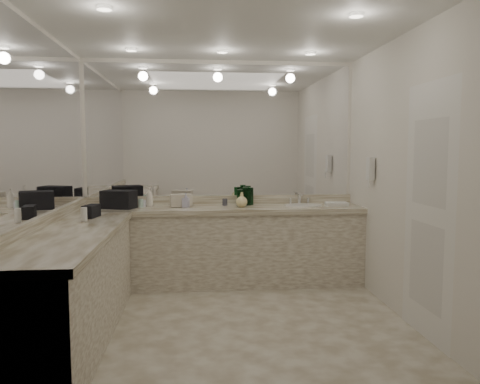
{
  "coord_description": "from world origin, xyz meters",
  "views": [
    {
      "loc": [
        -0.29,
        -4.11,
        1.56
      ],
      "look_at": [
        0.14,
        0.4,
        1.14
      ],
      "focal_mm": 35.0,
      "sensor_mm": 36.0,
      "label": 1
    }
  ],
  "objects": [
    {
      "name": "floor",
      "position": [
        0.0,
        0.0,
        0.0
      ],
      "size": [
        3.2,
        3.2,
        0.0
      ],
      "primitive_type": "plane",
      "color": "beige",
      "rests_on": "ground"
    },
    {
      "name": "ceiling",
      "position": [
        0.0,
        0.0,
        2.6
      ],
      "size": [
        3.2,
        3.2,
        0.0
      ],
      "primitive_type": "plane",
      "color": "white",
      "rests_on": "floor"
    },
    {
      "name": "wall_back",
      "position": [
        0.0,
        1.5,
        1.3
      ],
      "size": [
        3.2,
        0.02,
        2.6
      ],
      "primitive_type": "cube",
      "color": "silver",
      "rests_on": "floor"
    },
    {
      "name": "wall_left",
      "position": [
        -1.6,
        0.0,
        1.3
      ],
      "size": [
        0.02,
        3.0,
        2.6
      ],
      "primitive_type": "cube",
      "color": "silver",
      "rests_on": "floor"
    },
    {
      "name": "wall_right",
      "position": [
        1.6,
        0.0,
        1.3
      ],
      "size": [
        0.02,
        3.0,
        2.6
      ],
      "primitive_type": "cube",
      "color": "silver",
      "rests_on": "floor"
    },
    {
      "name": "vanity_back_base",
      "position": [
        0.0,
        1.2,
        0.42
      ],
      "size": [
        3.2,
        0.6,
        0.84
      ],
      "primitive_type": "cube",
      "color": "silver",
      "rests_on": "floor"
    },
    {
      "name": "vanity_back_top",
      "position": [
        0.0,
        1.19,
        0.87
      ],
      "size": [
        3.2,
        0.64,
        0.06
      ],
      "primitive_type": "cube",
      "color": "beige",
      "rests_on": "vanity_back_base"
    },
    {
      "name": "vanity_left_base",
      "position": [
        -1.3,
        -0.3,
        0.42
      ],
      "size": [
        0.6,
        2.4,
        0.84
      ],
      "primitive_type": "cube",
      "color": "silver",
      "rests_on": "floor"
    },
    {
      "name": "vanity_left_top",
      "position": [
        -1.29,
        -0.3,
        0.87
      ],
      "size": [
        0.64,
        2.42,
        0.06
      ],
      "primitive_type": "cube",
      "color": "beige",
      "rests_on": "vanity_left_base"
    },
    {
      "name": "backsplash_back",
      "position": [
        0.0,
        1.48,
        0.95
      ],
      "size": [
        3.2,
        0.04,
        0.1
      ],
      "primitive_type": "cube",
      "color": "beige",
      "rests_on": "vanity_back_top"
    },
    {
      "name": "backsplash_left",
      "position": [
        -1.58,
        0.0,
        0.95
      ],
      "size": [
        0.04,
        3.0,
        0.1
      ],
      "primitive_type": "cube",
      "color": "beige",
      "rests_on": "vanity_left_top"
    },
    {
      "name": "mirror_back",
      "position": [
        0.0,
        1.49,
        1.77
      ],
      "size": [
        3.12,
        0.01,
        1.55
      ],
      "primitive_type": "cube",
      "color": "white",
      "rests_on": "wall_back"
    },
    {
      "name": "mirror_left",
      "position": [
        -1.59,
        0.0,
        1.77
      ],
      "size": [
        0.01,
        2.92,
        1.55
      ],
      "primitive_type": "cube",
      "color": "white",
      "rests_on": "wall_left"
    },
    {
      "name": "sink",
      "position": [
        0.95,
        1.2,
        0.9
      ],
      "size": [
        0.44,
        0.44,
        0.03
      ],
      "primitive_type": "cylinder",
      "color": "white",
      "rests_on": "vanity_back_top"
    },
    {
      "name": "faucet",
      "position": [
        0.95,
        1.41,
        0.97
      ],
      "size": [
        0.24,
        0.16,
        0.14
      ],
      "primitive_type": "cube",
      "color": "silver",
      "rests_on": "vanity_back_top"
    },
    {
      "name": "wall_phone",
      "position": [
        1.56,
        0.7,
        1.35
      ],
      "size": [
        0.06,
        0.1,
        0.24
      ],
      "primitive_type": "cube",
      "color": "white",
      "rests_on": "wall_right"
    },
    {
      "name": "door",
      "position": [
        1.59,
        -0.5,
        1.05
      ],
      "size": [
        0.02,
        0.82,
        2.1
      ],
      "primitive_type": "cube",
      "color": "white",
      "rests_on": "wall_right"
    },
    {
      "name": "black_toiletry_bag",
      "position": [
        -1.15,
        1.15,
        1.0
      ],
      "size": [
        0.4,
        0.32,
        0.2
      ],
      "primitive_type": "cube",
      "rotation": [
        0.0,
        0.0,
        -0.32
      ],
      "color": "black",
      "rests_on": "vanity_back_top"
    },
    {
      "name": "black_bag_spill",
      "position": [
        -1.3,
        0.47,
        0.96
      ],
      "size": [
        0.14,
        0.24,
        0.12
      ],
      "primitive_type": "cube",
      "rotation": [
        0.0,
        0.0,
        -0.19
      ],
      "color": "black",
      "rests_on": "vanity_left_top"
    },
    {
      "name": "cream_cosmetic_case",
      "position": [
        -0.46,
        1.24,
        0.97
      ],
      "size": [
        0.26,
        0.19,
        0.14
      ],
      "primitive_type": "cube",
      "rotation": [
        0.0,
        0.0,
        0.19
      ],
      "color": "beige",
      "rests_on": "vanity_back_top"
    },
    {
      "name": "hand_towel",
      "position": [
        1.34,
        1.16,
        0.92
      ],
      "size": [
        0.26,
        0.19,
        0.04
      ],
      "primitive_type": "cube",
      "rotation": [
        0.0,
        0.0,
        -0.08
      ],
      "color": "white",
      "rests_on": "vanity_back_top"
    },
    {
      "name": "lotion_left",
      "position": [
        -1.3,
        0.19,
        0.96
      ],
      "size": [
        0.05,
        0.05,
        0.13
      ],
      "primitive_type": "cylinder",
      "color": "white",
      "rests_on": "vanity_left_top"
    },
    {
      "name": "soap_bottle_a",
      "position": [
        -0.82,
        1.29,
        1.01
      ],
      "size": [
        0.11,
        0.11,
        0.22
      ],
      "primitive_type": "imported",
      "rotation": [
        0.0,
        0.0,
        -0.3
      ],
      "color": "white",
      "rests_on": "vanity_back_top"
    },
    {
      "name": "soap_bottle_b",
      "position": [
        -0.41,
        1.17,
        0.98
      ],
      "size": [
        0.09,
        0.09,
        0.16
      ],
      "primitive_type": "imported",
      "rotation": [
        0.0,
        0.0,
        -0.31
      ],
      "color": "silver",
      "rests_on": "vanity_back_top"
    },
    {
      "name": "soap_bottle_c",
      "position": [
        0.23,
        1.15,
        0.98
      ],
      "size": [
        0.17,
        0.17,
        0.17
      ],
      "primitive_type": "imported",
      "rotation": [
        0.0,
        0.0,
        0.37
      ],
      "color": "beige",
      "rests_on": "vanity_back_top"
    },
    {
      "name": "green_bottle_0",
      "position": [
        0.35,
        1.35,
        1.0
      ],
      "size": [
        0.07,
        0.07,
        0.2
      ],
      "primitive_type": "cylinder",
      "color": "#0B501D",
      "rests_on": "vanity_back_top"
    },
    {
      "name": "green_bottle_1",
      "position": [
        0.22,
        1.3,
        0.99
      ],
      "size": [
        0.07,
        0.07,
        0.19
      ],
      "primitive_type": "cylinder",
      "color": "#0B501D",
      "rests_on": "vanity_back_top"
    },
    {
      "name": "green_bottle_2",
      "position": [
        0.25,
        1.33,
        0.99
      ],
      "size": [
        0.07,
        0.07,
        0.19
      ],
      "primitive_type": "cylinder",
      "color": "#0B501D",
      "rests_on": "vanity_back_top"
    },
    {
      "name": "green_bottle_3",
      "position": [
        0.32,
        1.31,
        1.0
      ],
      "size": [
        0.07,
        0.07,
        0.2
      ],
      "primitive_type": "cylinder",
      "color": "#0B501D",
      "rests_on": "vanity_back_top"
    },
    {
      "name": "green_bottle_4",
      "position": [
        0.29,
        1.32,
        1.01
      ],
      "size": [
        0.07,
        0.07,
        0.21
      ],
      "primitive_type": "cylinder",
      "color": "#0B501D",
      "rests_on": "vanity_back_top"
    },
    {
      "name": "amenity_bottle_0",
      "position": [
        -0.88,
        1.27,
        0.94
      ],
      "size": [
        0.05,
        0.05,
        0.08
      ],
      "primitive_type": "cylinder",
      "color": "silver",
      "rests_on": "vanity_back_top"
    },
    {
      "name": "amenity_bottle_1",
      "position": [
        -0.92,
        1.23,
        0.95
      ],
      "size": [
        0.06,
        0.06,
        0.09
      ],
      "primitive_type": "cylinder",
      "color": "silver",
      "rests_on": "vanity_back_top"
    },
    {
      "name": "amenity_bottle_2",
      "position": [
        -0.44,
        1.28,
        0.96
      ],
      "size": [
        0.06,
        0.06,
        0.11
      ],
      "primitive_type": "cylinder",
      "color": "#E57F66",
      "rests_on": "vanity_back_top"
    },
    {
      "name": "amenity_bottle_3",
      "position": [
        0.04,
        1.3,
        0.94
      ],
      "size": [
        0.06,
        0.06,
        0.08
      ],
      "primitive_type": "cylinder",
      "color": "#3F3F4C",
      "rests_on": "vanity_back_top"
    },
    {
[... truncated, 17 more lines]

